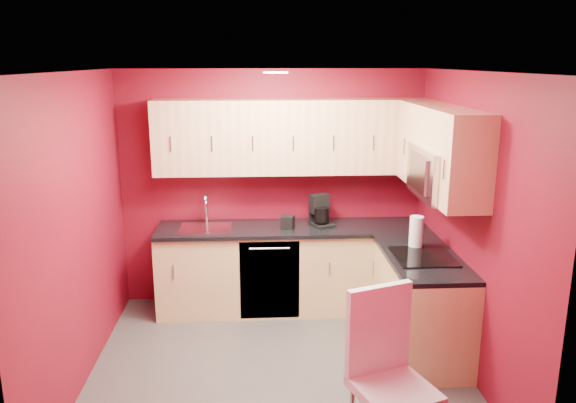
{
  "coord_description": "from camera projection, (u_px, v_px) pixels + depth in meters",
  "views": [
    {
      "loc": [
        -0.17,
        -4.36,
        2.59
      ],
      "look_at": [
        0.11,
        0.55,
        1.34
      ],
      "focal_mm": 35.0,
      "sensor_mm": 36.0,
      "label": 1
    }
  ],
  "objects": [
    {
      "name": "paper_towel",
      "position": [
        416.0,
        232.0,
        5.13
      ],
      "size": [
        0.17,
        0.17,
        0.29
      ],
      "primitive_type": null,
      "rotation": [
        0.0,
        0.0,
        -0.04
      ],
      "color": "silver",
      "rests_on": "countertop_right"
    },
    {
      "name": "wall_back",
      "position": [
        272.0,
        188.0,
        6.01
      ],
      "size": [
        3.2,
        0.0,
        3.2
      ],
      "primitive_type": "plane",
      "rotation": [
        1.57,
        0.0,
        0.0
      ],
      "color": "maroon",
      "rests_on": "floor"
    },
    {
      "name": "wall_left",
      "position": [
        77.0,
        232.0,
        4.47
      ],
      "size": [
        0.0,
        3.0,
        3.0
      ],
      "primitive_type": "plane",
      "rotation": [
        1.57,
        0.0,
        1.57
      ],
      "color": "maroon",
      "rests_on": "floor"
    },
    {
      "name": "microwave",
      "position": [
        442.0,
        173.0,
        4.73
      ],
      "size": [
        0.42,
        0.76,
        0.42
      ],
      "color": "silver",
      "rests_on": "upper_cabinets_right"
    },
    {
      "name": "coffee_maker",
      "position": [
        322.0,
        211.0,
        5.78
      ],
      "size": [
        0.28,
        0.32,
        0.32
      ],
      "primitive_type": null,
      "rotation": [
        0.0,
        0.0,
        0.41
      ],
      "color": "black",
      "rests_on": "countertop_back"
    },
    {
      "name": "floor",
      "position": [
        278.0,
        367.0,
        4.86
      ],
      "size": [
        3.2,
        3.2,
        0.0
      ],
      "primitive_type": "plane",
      "color": "#43413F",
      "rests_on": "ground"
    },
    {
      "name": "ceiling",
      "position": [
        277.0,
        71.0,
        4.25
      ],
      "size": [
        3.2,
        3.2,
        0.0
      ],
      "primitive_type": "plane",
      "rotation": [
        3.14,
        0.0,
        0.0
      ],
      "color": "white",
      "rests_on": "wall_back"
    },
    {
      "name": "countertop_back",
      "position": [
        293.0,
        228.0,
        5.8
      ],
      "size": [
        2.8,
        0.63,
        0.04
      ],
      "primitive_type": "cube",
      "color": "black",
      "rests_on": "base_cabinets_back"
    },
    {
      "name": "upper_cabinets_right",
      "position": [
        438.0,
        142.0,
        4.91
      ],
      "size": [
        0.35,
        1.55,
        0.75
      ],
      "color": "#DBAF7C",
      "rests_on": "wall_right"
    },
    {
      "name": "cooktop",
      "position": [
        423.0,
        257.0,
        4.9
      ],
      "size": [
        0.5,
        0.55,
        0.01
      ],
      "primitive_type": "cube",
      "color": "black",
      "rests_on": "countertop_right"
    },
    {
      "name": "downlight",
      "position": [
        276.0,
        73.0,
        4.54
      ],
      "size": [
        0.2,
        0.2,
        0.01
      ],
      "primitive_type": "cylinder",
      "color": "white",
      "rests_on": "ceiling"
    },
    {
      "name": "base_cabinets_back",
      "position": [
        293.0,
        269.0,
        5.93
      ],
      "size": [
        2.8,
        0.6,
        0.87
      ],
      "primitive_type": "cube",
      "color": "#E9CA85",
      "rests_on": "floor"
    },
    {
      "name": "dining_chair",
      "position": [
        394.0,
        382.0,
        3.6
      ],
      "size": [
        0.61,
        0.62,
        1.16
      ],
      "primitive_type": null,
      "rotation": [
        0.0,
        0.0,
        0.35
      ],
      "color": "white",
      "rests_on": "floor"
    },
    {
      "name": "wall_right",
      "position": [
        471.0,
        226.0,
        4.65
      ],
      "size": [
        0.0,
        3.0,
        3.0
      ],
      "primitive_type": "plane",
      "rotation": [
        1.57,
        0.0,
        -1.57
      ],
      "color": "maroon",
      "rests_on": "floor"
    },
    {
      "name": "countertop_right",
      "position": [
        422.0,
        258.0,
        4.94
      ],
      "size": [
        0.63,
        1.27,
        0.04
      ],
      "primitive_type": "cube",
      "color": "black",
      "rests_on": "base_cabinets_right"
    },
    {
      "name": "napkin_holder",
      "position": [
        288.0,
        222.0,
        5.72
      ],
      "size": [
        0.15,
        0.15,
        0.13
      ],
      "primitive_type": null,
      "rotation": [
        0.0,
        0.0,
        -0.3
      ],
      "color": "black",
      "rests_on": "countertop_back"
    },
    {
      "name": "upper_cabinets_back",
      "position": [
        292.0,
        137.0,
        5.71
      ],
      "size": [
        2.8,
        0.35,
        0.75
      ],
      "primitive_type": "cube",
      "color": "#DBAF7C",
      "rests_on": "wall_back"
    },
    {
      "name": "sink",
      "position": [
        205.0,
        224.0,
        5.76
      ],
      "size": [
        0.52,
        0.42,
        0.35
      ],
      "color": "silver",
      "rests_on": "countertop_back"
    },
    {
      "name": "wall_front",
      "position": [
        288.0,
        308.0,
        3.11
      ],
      "size": [
        3.2,
        0.0,
        3.2
      ],
      "primitive_type": "plane",
      "rotation": [
        -1.57,
        0.0,
        0.0
      ],
      "color": "maroon",
      "rests_on": "floor"
    },
    {
      "name": "dishwasher_front",
      "position": [
        270.0,
        280.0,
        5.64
      ],
      "size": [
        0.6,
        0.02,
        0.82
      ],
      "primitive_type": "cube",
      "color": "black",
      "rests_on": "base_cabinets_back"
    },
    {
      "name": "base_cabinets_right",
      "position": [
        421.0,
        305.0,
        5.07
      ],
      "size": [
        0.6,
        1.3,
        0.87
      ],
      "primitive_type": "cube",
      "color": "#E9CA85",
      "rests_on": "floor"
    }
  ]
}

